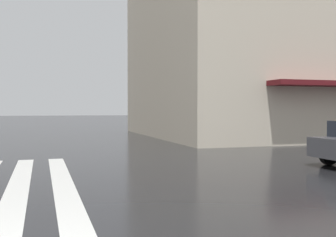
{
  "coord_description": "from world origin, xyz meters",
  "views": [
    {
      "loc": [
        -4.5,
        -0.39,
        1.78
      ],
      "look_at": [
        8.87,
        -4.56,
        1.45
      ],
      "focal_mm": 43.54,
      "sensor_mm": 36.0,
      "label": 1
    }
  ],
  "objects": [
    {
      "name": "haussmann_block_corner",
      "position": [
        20.18,
        -18.7,
        9.3
      ],
      "size": [
        16.58,
        23.24,
        19.0
      ],
      "color": "beige",
      "rests_on": "ground_plane"
    }
  ]
}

